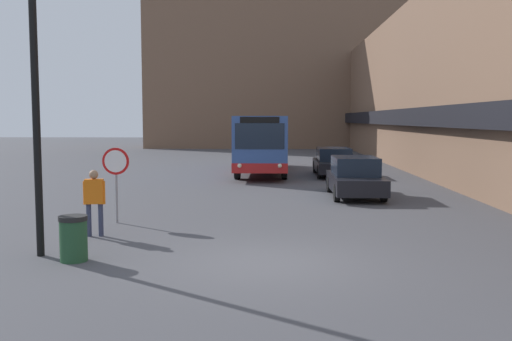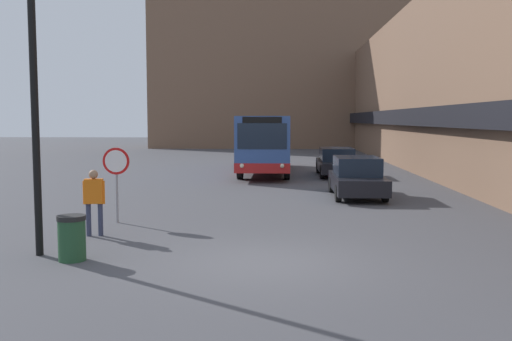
% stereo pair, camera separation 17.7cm
% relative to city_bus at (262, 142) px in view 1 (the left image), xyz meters
% --- Properties ---
extents(ground_plane, '(160.00, 160.00, 0.00)m').
position_rel_city_bus_xyz_m(ground_plane, '(0.53, -19.71, -1.70)').
color(ground_plane, '#47474C').
extents(building_row_right, '(5.50, 60.00, 9.48)m').
position_rel_city_bus_xyz_m(building_row_right, '(10.51, 4.29, 3.03)').
color(building_row_right, brown).
rests_on(building_row_right, ground_plane).
extents(building_backdrop_far, '(26.00, 8.00, 17.95)m').
position_rel_city_bus_xyz_m(building_backdrop_far, '(0.53, 29.09, 7.28)').
color(building_backdrop_far, brown).
rests_on(building_backdrop_far, ground_plane).
extents(city_bus, '(2.58, 11.02, 3.08)m').
position_rel_city_bus_xyz_m(city_bus, '(0.00, 0.00, 0.00)').
color(city_bus, '#335193').
rests_on(city_bus, ground_plane).
extents(parked_car_front, '(1.85, 4.31, 1.51)m').
position_rel_city_bus_xyz_m(parked_car_front, '(3.73, -9.58, -0.95)').
color(parked_car_front, black).
rests_on(parked_car_front, ground_plane).
extents(parked_car_middle, '(1.90, 4.79, 1.45)m').
position_rel_city_bus_xyz_m(parked_car_middle, '(3.73, -1.53, -0.96)').
color(parked_car_middle, black).
rests_on(parked_car_middle, ground_plane).
extents(stop_sign, '(0.76, 0.08, 2.14)m').
position_rel_city_bus_xyz_m(stop_sign, '(-3.78, -15.34, -0.16)').
color(stop_sign, gray).
rests_on(stop_sign, ground_plane).
extents(street_lamp, '(1.46, 0.36, 6.39)m').
position_rel_city_bus_xyz_m(street_lamp, '(-4.06, -19.26, 2.26)').
color(street_lamp, black).
rests_on(street_lamp, ground_plane).
extents(pedestrian, '(0.54, 0.26, 1.67)m').
position_rel_city_bus_xyz_m(pedestrian, '(-3.82, -17.18, -0.69)').
color(pedestrian, '#333851').
rests_on(pedestrian, ground_plane).
extents(trash_bin, '(0.59, 0.59, 0.95)m').
position_rel_city_bus_xyz_m(trash_bin, '(-3.46, -19.69, -1.22)').
color(trash_bin, '#234C2D').
rests_on(trash_bin, ground_plane).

